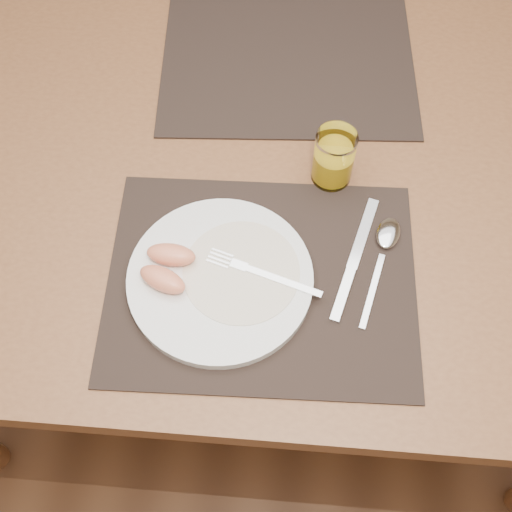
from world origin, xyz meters
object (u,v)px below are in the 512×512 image
object	(u,v)px
knife	(351,268)
placemat_near	(261,281)
plate	(220,279)
juice_glass	(333,160)
placemat_far	(288,63)
fork	(254,271)
spoon	(386,241)
table	(269,190)

from	to	relation	value
knife	placemat_near	bearing A→B (deg)	-167.63
plate	juice_glass	size ratio (longest dim) A/B	2.80
placemat_far	knife	size ratio (longest dim) A/B	2.08
fork	spoon	xyz separation A→B (m)	(0.19, 0.07, -0.01)
placemat_far	plate	distance (m)	0.45
placemat_far	spoon	xyz separation A→B (m)	(0.17, -0.36, 0.01)
placemat_far	fork	world-z (taller)	fork
table	placemat_far	world-z (taller)	placemat_far
placemat_near	spoon	xyz separation A→B (m)	(0.18, 0.08, 0.01)
juice_glass	plate	bearing A→B (deg)	-127.72
juice_glass	placemat_far	bearing A→B (deg)	108.53
placemat_near	juice_glass	size ratio (longest dim) A/B	4.67
plate	knife	world-z (taller)	plate
placemat_near	juice_glass	bearing A→B (deg)	63.65
placemat_near	fork	world-z (taller)	fork
placemat_near	fork	bearing A→B (deg)	155.74
fork	knife	distance (m)	0.14
spoon	fork	bearing A→B (deg)	-159.56
table	spoon	bearing A→B (deg)	-37.77
placemat_far	fork	distance (m)	0.44
spoon	plate	bearing A→B (deg)	-160.91
fork	knife	size ratio (longest dim) A/B	0.79
placemat_near	plate	distance (m)	0.06
knife	juice_glass	size ratio (longest dim) A/B	2.24
knife	fork	bearing A→B (deg)	-170.47
plate	knife	xyz separation A→B (m)	(0.19, 0.04, -0.01)
placemat_far	juice_glass	world-z (taller)	juice_glass
placemat_near	table	bearing A→B (deg)	90.80
placemat_far	plate	world-z (taller)	plate
table	placemat_near	size ratio (longest dim) A/B	3.11
placemat_far	spoon	world-z (taller)	spoon
table	plate	world-z (taller)	plate
spoon	juice_glass	size ratio (longest dim) A/B	1.98
fork	spoon	bearing A→B (deg)	20.44
fork	juice_glass	size ratio (longest dim) A/B	1.78
fork	spoon	world-z (taller)	fork
placemat_near	knife	distance (m)	0.13
table	placemat_near	xyz separation A→B (m)	(0.00, -0.22, 0.09)
placemat_near	knife	xyz separation A→B (m)	(0.13, 0.03, 0.00)
table	placemat_far	bearing A→B (deg)	85.40
juice_glass	spoon	bearing A→B (deg)	-54.31
table	fork	world-z (taller)	fork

